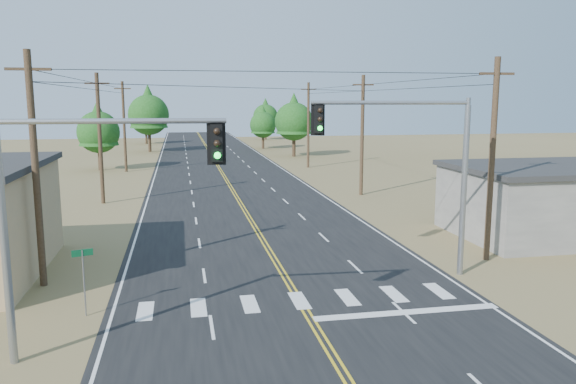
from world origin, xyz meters
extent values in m
cube|color=black|center=(0.00, 30.00, 0.01)|extent=(15.00, 200.00, 0.02)
cylinder|color=#4C3826|center=(-10.50, 12.00, 5.00)|extent=(0.30, 0.30, 10.00)
cube|color=#4C3826|center=(-10.50, 12.00, 9.20)|extent=(1.80, 0.12, 0.12)
cylinder|color=#4C3826|center=(-10.50, 32.00, 5.00)|extent=(0.30, 0.30, 10.00)
cube|color=#4C3826|center=(-10.50, 32.00, 9.20)|extent=(1.80, 0.12, 0.12)
cylinder|color=#4C3826|center=(-10.50, 52.00, 5.00)|extent=(0.30, 0.30, 10.00)
cube|color=#4C3826|center=(-10.50, 52.00, 9.20)|extent=(1.80, 0.12, 0.12)
cylinder|color=#4C3826|center=(10.50, 12.00, 5.00)|extent=(0.30, 0.30, 10.00)
cube|color=#4C3826|center=(10.50, 12.00, 9.20)|extent=(1.80, 0.12, 0.12)
cylinder|color=#4C3826|center=(10.50, 32.00, 5.00)|extent=(0.30, 0.30, 10.00)
cube|color=#4C3826|center=(10.50, 32.00, 9.20)|extent=(1.80, 0.12, 0.12)
cylinder|color=#4C3826|center=(10.50, 52.00, 5.00)|extent=(0.30, 0.30, 10.00)
cube|color=#4C3826|center=(10.50, 52.00, 9.20)|extent=(1.80, 0.12, 0.12)
cylinder|color=gray|center=(-9.70, 4.44, 3.62)|extent=(0.25, 0.25, 7.24)
cylinder|color=gray|center=(-6.41, 4.28, 7.34)|extent=(6.60, 0.50, 0.17)
cube|color=black|center=(-3.42, 4.13, 6.67)|extent=(0.38, 0.33, 1.14)
sphere|color=black|center=(-3.41, 3.94, 7.03)|extent=(0.21, 0.21, 0.21)
sphere|color=black|center=(-3.41, 3.94, 6.67)|extent=(0.21, 0.21, 0.21)
sphere|color=#0CE533|center=(-3.41, 3.94, 6.30)|extent=(0.21, 0.21, 0.21)
cylinder|color=gray|center=(8.00, 10.00, 3.86)|extent=(0.26, 0.26, 7.73)
cylinder|color=gray|center=(8.00, 10.00, 7.73)|extent=(0.20, 0.20, 0.66)
cylinder|color=gray|center=(4.59, 10.59, 7.84)|extent=(6.86, 1.36, 0.18)
cube|color=black|center=(1.50, 11.13, 7.12)|extent=(0.44, 0.39, 1.21)
sphere|color=black|center=(1.53, 10.94, 7.51)|extent=(0.22, 0.22, 0.22)
sphere|color=black|center=(1.53, 10.94, 7.12)|extent=(0.22, 0.22, 0.22)
sphere|color=#0CE533|center=(1.53, 10.94, 6.73)|extent=(0.22, 0.22, 0.22)
cylinder|color=gray|center=(-8.15, 8.00, 1.26)|extent=(0.06, 0.06, 2.52)
cube|color=#0B4E29|center=(-8.15, 8.00, 2.42)|extent=(0.73, 0.26, 0.25)
cylinder|color=#3F2D1E|center=(-13.54, 53.96, 1.43)|extent=(0.42, 0.42, 2.85)
cone|color=#1A4D16|center=(-13.54, 53.96, 5.38)|extent=(4.43, 4.43, 5.07)
sphere|color=#1A4D16|center=(-13.54, 53.96, 4.36)|extent=(4.75, 4.75, 4.75)
cylinder|color=#3F2D1E|center=(-9.07, 76.74, 1.87)|extent=(0.48, 0.48, 3.73)
cone|color=#1A4D16|center=(-9.07, 76.74, 7.05)|extent=(5.80, 5.80, 6.63)
sphere|color=#1A4D16|center=(-9.07, 76.74, 5.70)|extent=(6.22, 6.22, 6.22)
cylinder|color=#3F2D1E|center=(-10.47, 93.25, 1.29)|extent=(0.40, 0.40, 2.58)
cone|color=#1A4D16|center=(-10.47, 93.25, 4.88)|extent=(4.02, 4.02, 4.59)
sphere|color=#1A4D16|center=(-10.47, 93.25, 3.95)|extent=(4.30, 4.30, 4.30)
cylinder|color=#3F2D1E|center=(11.49, 65.35, 1.62)|extent=(0.50, 0.50, 3.25)
cone|color=#1A4D16|center=(11.49, 65.35, 6.14)|extent=(5.05, 5.05, 5.77)
sphere|color=#1A4D16|center=(11.49, 65.35, 4.96)|extent=(5.41, 5.41, 5.41)
cylinder|color=#3F2D1E|center=(9.06, 78.97, 1.29)|extent=(0.41, 0.41, 2.58)
cone|color=#1A4D16|center=(9.06, 78.97, 4.88)|extent=(4.01, 4.01, 4.59)
sphere|color=#1A4D16|center=(9.06, 78.97, 3.94)|extent=(4.30, 4.30, 4.30)
cylinder|color=#3F2D1E|center=(12.74, 100.14, 1.51)|extent=(0.40, 0.40, 3.03)
cone|color=#1A4D16|center=(12.74, 100.14, 5.72)|extent=(4.71, 4.71, 5.38)
sphere|color=#1A4D16|center=(12.74, 100.14, 4.63)|extent=(5.05, 5.05, 5.05)
camera|label=1|loc=(-4.53, -12.97, 7.95)|focal=35.00mm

